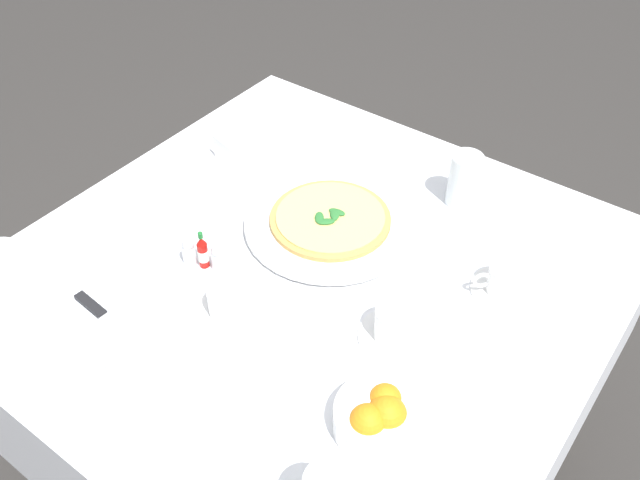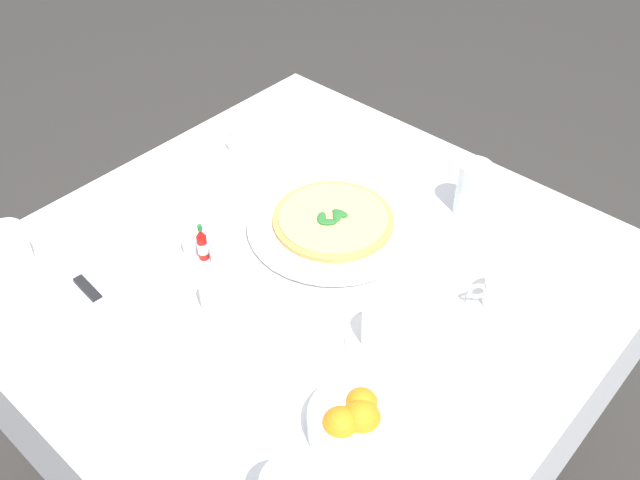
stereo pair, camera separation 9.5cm
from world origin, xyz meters
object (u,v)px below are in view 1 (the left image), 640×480
object	(u,v)px
coffee_cup_back_corner	(396,325)
dinner_knife	(108,320)
water_glass_left_edge	(8,273)
water_glass_center_back	(464,182)
pizza_plate	(330,223)
coffee_cup_near_left	(229,302)
salt_shaker	(218,259)
coffee_cup_far_right	(508,282)
hot_sauce_bottle	(203,252)
menu_card	(226,155)
napkin_folded	(109,324)
pepper_shaker	(189,253)
pizza	(330,218)
citrus_bowl	(381,417)

from	to	relation	value
coffee_cup_back_corner	dinner_knife	distance (m)	0.50
dinner_knife	water_glass_left_edge	bearing A→B (deg)	-163.54
water_glass_center_back	pizza_plate	bearing A→B (deg)	-126.85
pizza_plate	coffee_cup_near_left	distance (m)	0.30
coffee_cup_near_left	salt_shaker	xyz separation A→B (m)	(-0.09, 0.07, -0.00)
water_glass_left_edge	salt_shaker	distance (m)	0.38
coffee_cup_far_right	water_glass_left_edge	xyz separation A→B (m)	(-0.73, -0.54, 0.02)
hot_sauce_bottle	menu_card	xyz separation A→B (m)	(-0.19, 0.27, -0.00)
napkin_folded	salt_shaker	bearing A→B (deg)	78.82
coffee_cup_far_right	pepper_shaker	distance (m)	0.60
dinner_knife	pepper_shaker	distance (m)	0.20
pizza	coffee_cup_near_left	bearing A→B (deg)	-91.27
menu_card	citrus_bowl	bearing A→B (deg)	164.29
pizza	water_glass_left_edge	world-z (taller)	water_glass_left_edge
pizza	coffee_cup_back_corner	xyz separation A→B (m)	(0.26, -0.17, 0.01)
water_glass_center_back	hot_sauce_bottle	bearing A→B (deg)	-123.09
napkin_folded	hot_sauce_bottle	world-z (taller)	hot_sauce_bottle
napkin_folded	coffee_cup_far_right	bearing A→B (deg)	45.57
coffee_cup_near_left	napkin_folded	distance (m)	0.21
citrus_bowl	napkin_folded	bearing A→B (deg)	-166.98
napkin_folded	water_glass_center_back	bearing A→B (deg)	66.28
napkin_folded	dinner_knife	bearing A→B (deg)	-2.89
water_glass_left_edge	salt_shaker	xyz separation A→B (m)	(0.26, 0.27, -0.02)
dinner_knife	hot_sauce_bottle	bearing A→B (deg)	89.10
coffee_cup_near_left	menu_card	size ratio (longest dim) A/B	1.47
coffee_cup_back_corner	citrus_bowl	size ratio (longest dim) A/B	0.87
coffee_cup_near_left	pepper_shaker	world-z (taller)	coffee_cup_near_left
water_glass_center_back	salt_shaker	distance (m)	0.53
pizza	water_glass_center_back	size ratio (longest dim) A/B	2.08
water_glass_center_back	pepper_shaker	bearing A→B (deg)	-124.87
water_glass_left_edge	pizza_plate	bearing A→B (deg)	53.40
salt_shaker	pizza_plate	bearing A→B (deg)	65.62
napkin_folded	pizza	bearing A→B (deg)	73.06
menu_card	water_glass_left_edge	bearing A→B (deg)	98.30
coffee_cup_far_right	dinner_knife	xyz separation A→B (m)	(-0.52, -0.49, -0.00)
napkin_folded	citrus_bowl	bearing A→B (deg)	15.05
pizza_plate	coffee_cup_near_left	world-z (taller)	coffee_cup_near_left
water_glass_left_edge	salt_shaker	bearing A→B (deg)	45.48
water_glass_left_edge	citrus_bowl	bearing A→B (deg)	12.65
coffee_cup_back_corner	citrus_bowl	bearing A→B (deg)	-65.16
coffee_cup_near_left	hot_sauce_bottle	world-z (taller)	hot_sauce_bottle
coffee_cup_near_left	water_glass_left_edge	size ratio (longest dim) A/B	1.25
coffee_cup_back_corner	water_glass_center_back	size ratio (longest dim) A/B	1.10
pizza_plate	hot_sauce_bottle	world-z (taller)	hot_sauce_bottle
citrus_bowl	menu_card	world-z (taller)	citrus_bowl
dinner_knife	pepper_shaker	size ratio (longest dim) A/B	3.48
coffee_cup_back_corner	salt_shaker	size ratio (longest dim) A/B	2.31
pizza	water_glass_center_back	bearing A→B (deg)	53.17
coffee_cup_back_corner	napkin_folded	world-z (taller)	coffee_cup_back_corner
coffee_cup_near_left	dinner_knife	world-z (taller)	coffee_cup_near_left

